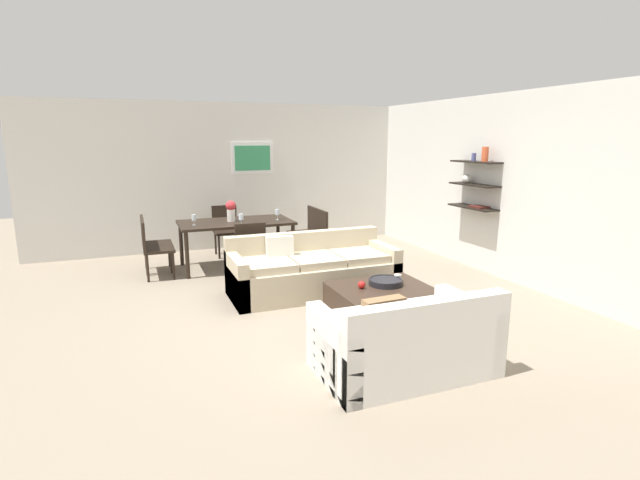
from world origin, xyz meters
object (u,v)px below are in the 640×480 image
(loveseat_white, at_px, (405,341))
(dining_chair_right_far, at_px, (307,228))
(wine_glass_left_near, at_px, (194,218))
(dining_chair_left_near, at_px, (152,245))
(candle_jar, at_px, (398,278))
(dining_chair_foot, at_px, (249,248))
(sofa_beige, at_px, (312,272))
(wine_glass_head, at_px, (230,211))
(centerpiece_vase, at_px, (231,210))
(dining_chair_head, at_px, (226,227))
(wine_glass_right_near, at_px, (277,212))
(wine_glass_foot, at_px, (241,217))
(dining_table, at_px, (236,225))
(dining_chair_left_far, at_px, (151,240))
(coffee_table, at_px, (382,303))
(dining_chair_right_near, at_px, (316,233))
(apple_on_coffee_table, at_px, (362,285))
(decorative_bowl, at_px, (385,282))

(loveseat_white, height_order, dining_chair_right_far, dining_chair_right_far)
(wine_glass_left_near, bearing_deg, dining_chair_left_near, -171.21)
(candle_jar, height_order, dining_chair_foot, dining_chair_foot)
(sofa_beige, height_order, loveseat_white, same)
(wine_glass_head, distance_m, centerpiece_vase, 0.42)
(dining_chair_head, bearing_deg, candle_jar, -69.69)
(wine_glass_right_near, distance_m, wine_glass_foot, 0.73)
(dining_chair_left_near, distance_m, wine_glass_foot, 1.36)
(dining_table, xyz_separation_m, dining_chair_left_far, (-1.29, 0.22, -0.18))
(sofa_beige, height_order, wine_glass_foot, wine_glass_foot)
(wine_glass_right_near, bearing_deg, dining_chair_left_near, -177.15)
(dining_table, xyz_separation_m, centerpiece_vase, (-0.07, 0.02, 0.25))
(dining_chair_left_near, xyz_separation_m, wine_glass_foot, (1.29, -0.20, 0.37))
(coffee_table, distance_m, dining_chair_left_far, 3.94)
(wine_glass_left_near, bearing_deg, dining_chair_right_near, -2.85)
(candle_jar, xyz_separation_m, dining_chair_left_near, (-2.65, 2.56, 0.08))
(dining_chair_foot, bearing_deg, wine_glass_left_near, 130.82)
(dining_chair_head, distance_m, dining_chair_right_near, 1.70)
(wine_glass_foot, distance_m, wine_glass_head, 0.84)
(dining_table, distance_m, dining_chair_foot, 0.91)
(dining_chair_head, bearing_deg, wine_glass_right_near, -56.59)
(coffee_table, height_order, dining_chair_right_far, dining_chair_right_far)
(wine_glass_foot, bearing_deg, apple_on_coffee_table, -71.34)
(coffee_table, height_order, dining_chair_foot, dining_chair_foot)
(dining_chair_right_far, bearing_deg, candle_jar, -88.80)
(dining_chair_foot, bearing_deg, dining_table, 90.00)
(centerpiece_vase, bearing_deg, dining_chair_foot, -85.81)
(dining_chair_foot, bearing_deg, dining_chair_head, 90.00)
(sofa_beige, xyz_separation_m, dining_chair_right_near, (0.63, 1.50, 0.21))
(dining_chair_right_near, bearing_deg, wine_glass_head, 153.78)
(coffee_table, relative_size, dining_chair_right_near, 1.26)
(dining_chair_left_near, relative_size, dining_chair_foot, 1.00)
(coffee_table, bearing_deg, wine_glass_head, 107.73)
(coffee_table, relative_size, wine_glass_left_near, 6.78)
(dining_table, height_order, dining_chair_right_far, dining_chair_right_far)
(loveseat_white, height_order, decorative_bowl, loveseat_white)
(dining_chair_right_far, xyz_separation_m, wine_glass_foot, (-1.29, -0.64, 0.37))
(decorative_bowl, distance_m, apple_on_coffee_table, 0.32)
(dining_chair_head, relative_size, wine_glass_head, 5.60)
(dining_chair_right_near, bearing_deg, wine_glass_foot, -171.02)
(apple_on_coffee_table, bearing_deg, wine_glass_head, 104.12)
(dining_chair_left_near, bearing_deg, coffee_table, -48.87)
(wine_glass_head, bearing_deg, wine_glass_foot, -90.00)
(wine_glass_foot, height_order, centerpiece_vase, centerpiece_vase)
(dining_table, bearing_deg, sofa_beige, -68.77)
(dining_chair_left_far, bearing_deg, sofa_beige, -44.58)
(candle_jar, xyz_separation_m, dining_chair_head, (-1.36, 3.67, 0.08))
(candle_jar, bearing_deg, dining_chair_head, 110.31)
(apple_on_coffee_table, relative_size, dining_chair_head, 0.10)
(dining_chair_foot, bearing_deg, dining_chair_left_near, 152.58)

